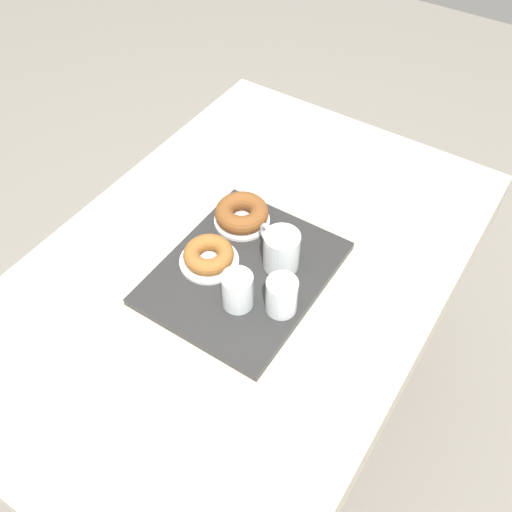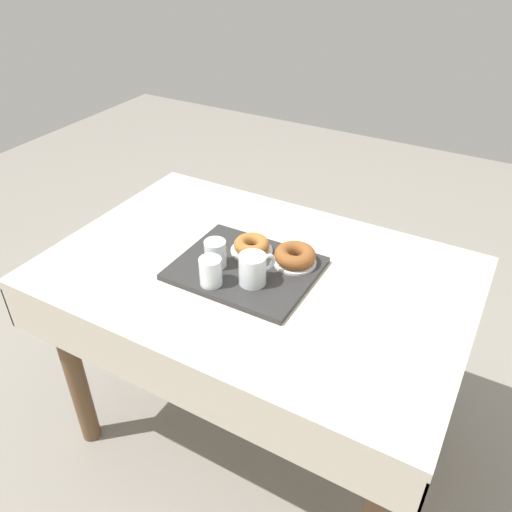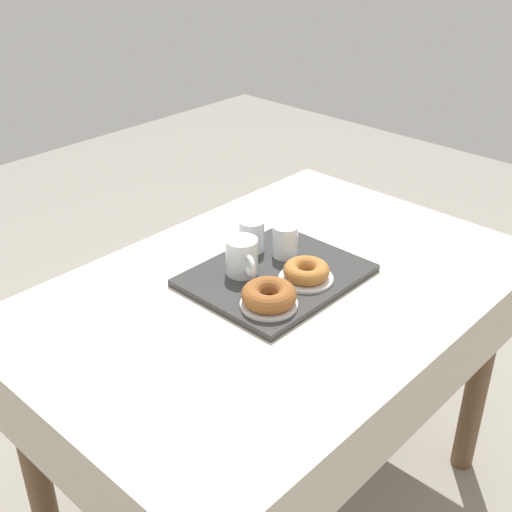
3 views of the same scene
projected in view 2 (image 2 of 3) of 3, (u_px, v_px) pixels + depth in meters
The scene contains 10 objects.
ground_plane at pixel (256, 430), 1.90m from camera, with size 6.00×6.00×0.00m, color gray.
dining_table at pixel (256, 301), 1.55m from camera, with size 1.21×0.81×0.74m.
serving_tray at pixel (246, 268), 1.47m from camera, with size 0.39×0.32×0.02m, color #2D2D2D.
tea_mug_left at pixel (253, 270), 1.38m from camera, with size 0.08×0.11×0.09m.
water_glass_near at pixel (215, 255), 1.45m from camera, with size 0.06×0.06×0.08m.
water_glass_far at pixel (211, 272), 1.38m from camera, with size 0.06×0.06×0.08m.
donut_plate_left at pixel (252, 251), 1.52m from camera, with size 0.13×0.13×0.01m, color white.
sugar_donut_left at pixel (252, 245), 1.51m from camera, with size 0.11×0.11×0.04m, color #A3662D.
donut_plate_right at pixel (295, 262), 1.47m from camera, with size 0.13×0.13×0.01m, color white.
sugar_donut_right at pixel (295, 255), 1.46m from camera, with size 0.12×0.12×0.04m, color brown.
Camera 2 is at (-0.59, 1.04, 1.61)m, focal length 35.95 mm.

